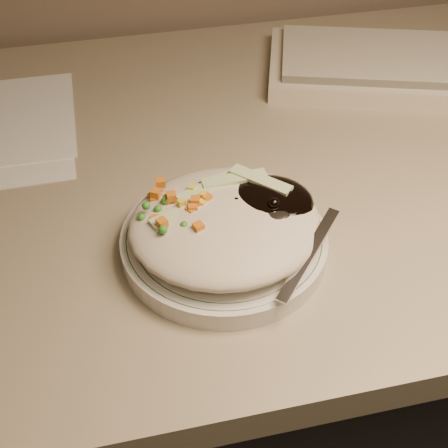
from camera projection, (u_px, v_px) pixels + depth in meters
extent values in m
cube|color=gray|center=(255.00, 164.00, 0.79)|extent=(1.40, 0.70, 0.04)
cylinder|color=silver|center=(224.00, 243.00, 0.64)|extent=(0.21, 0.21, 0.02)
torus|color=#144723|center=(224.00, 236.00, 0.63)|extent=(0.20, 0.20, 0.00)
torus|color=#144723|center=(224.00, 236.00, 0.63)|extent=(0.18, 0.18, 0.00)
ellipsoid|color=beige|center=(225.00, 224.00, 0.61)|extent=(0.19, 0.18, 0.04)
ellipsoid|color=black|center=(265.00, 204.00, 0.63)|extent=(0.10, 0.09, 0.03)
ellipsoid|color=orange|center=(177.00, 216.00, 0.62)|extent=(0.08, 0.08, 0.02)
sphere|color=black|center=(236.00, 203.00, 0.62)|extent=(0.01, 0.01, 0.01)
sphere|color=black|center=(263.00, 195.00, 0.63)|extent=(0.01, 0.01, 0.01)
sphere|color=black|center=(287.00, 193.00, 0.62)|extent=(0.01, 0.01, 0.01)
sphere|color=black|center=(276.00, 190.00, 0.63)|extent=(0.01, 0.01, 0.01)
sphere|color=black|center=(274.00, 204.00, 0.61)|extent=(0.01, 0.01, 0.01)
sphere|color=black|center=(262.00, 199.00, 0.62)|extent=(0.01, 0.01, 0.01)
sphere|color=black|center=(270.00, 191.00, 0.63)|extent=(0.01, 0.01, 0.01)
cube|color=orange|center=(171.00, 196.00, 0.61)|extent=(0.01, 0.01, 0.01)
cube|color=orange|center=(191.00, 217.00, 0.61)|extent=(0.01, 0.01, 0.01)
cube|color=orange|center=(156.00, 193.00, 0.62)|extent=(0.01, 0.01, 0.01)
cube|color=orange|center=(195.00, 201.00, 0.61)|extent=(0.01, 0.01, 0.01)
cube|color=orange|center=(193.00, 208.00, 0.60)|extent=(0.01, 0.01, 0.01)
cube|color=orange|center=(154.00, 197.00, 0.63)|extent=(0.01, 0.01, 0.01)
cube|color=orange|center=(169.00, 199.00, 0.62)|extent=(0.01, 0.01, 0.01)
cube|color=orange|center=(191.00, 211.00, 0.61)|extent=(0.01, 0.01, 0.01)
cube|color=orange|center=(206.00, 198.00, 0.61)|extent=(0.01, 0.01, 0.01)
cube|color=orange|center=(161.00, 183.00, 0.63)|extent=(0.01, 0.01, 0.01)
cube|color=orange|center=(162.00, 223.00, 0.59)|extent=(0.01, 0.01, 0.01)
cube|color=orange|center=(198.00, 227.00, 0.58)|extent=(0.01, 0.01, 0.01)
cube|color=orange|center=(155.00, 221.00, 0.60)|extent=(0.01, 0.01, 0.01)
cube|color=orange|center=(155.00, 200.00, 0.63)|extent=(0.01, 0.01, 0.01)
sphere|color=#388C28|center=(191.00, 206.00, 0.61)|extent=(0.01, 0.01, 0.01)
sphere|color=#388C28|center=(163.00, 230.00, 0.58)|extent=(0.01, 0.01, 0.01)
sphere|color=#388C28|center=(158.00, 209.00, 0.61)|extent=(0.01, 0.01, 0.01)
sphere|color=#388C28|center=(146.00, 206.00, 0.60)|extent=(0.01, 0.01, 0.01)
sphere|color=#388C28|center=(187.00, 203.00, 0.62)|extent=(0.01, 0.01, 0.01)
sphere|color=#388C28|center=(200.00, 226.00, 0.60)|extent=(0.01, 0.01, 0.01)
sphere|color=#388C28|center=(177.00, 213.00, 0.61)|extent=(0.01, 0.01, 0.01)
sphere|color=#388C28|center=(173.00, 227.00, 0.60)|extent=(0.01, 0.01, 0.01)
sphere|color=#388C28|center=(142.00, 217.00, 0.61)|extent=(0.01, 0.01, 0.01)
sphere|color=#388C28|center=(167.00, 198.00, 0.61)|extent=(0.01, 0.01, 0.01)
sphere|color=#388C28|center=(165.00, 200.00, 0.61)|extent=(0.01, 0.01, 0.01)
sphere|color=#388C28|center=(161.00, 221.00, 0.60)|extent=(0.01, 0.01, 0.01)
sphere|color=#388C28|center=(184.00, 225.00, 0.59)|extent=(0.01, 0.01, 0.01)
sphere|color=#388C28|center=(207.00, 190.00, 0.63)|extent=(0.01, 0.01, 0.01)
cube|color=yellow|center=(186.00, 203.00, 0.62)|extent=(0.01, 0.01, 0.01)
cube|color=yellow|center=(202.00, 204.00, 0.61)|extent=(0.01, 0.01, 0.01)
cube|color=yellow|center=(174.00, 203.00, 0.62)|extent=(0.01, 0.01, 0.01)
cube|color=yellow|center=(182.00, 203.00, 0.61)|extent=(0.01, 0.01, 0.01)
cube|color=yellow|center=(177.00, 214.00, 0.61)|extent=(0.01, 0.01, 0.01)
cube|color=yellow|center=(203.00, 195.00, 0.61)|extent=(0.01, 0.01, 0.01)
cube|color=yellow|center=(192.00, 189.00, 0.63)|extent=(0.01, 0.01, 0.01)
cube|color=yellow|center=(187.00, 214.00, 0.61)|extent=(0.01, 0.01, 0.01)
cube|color=#B2D18C|center=(207.00, 187.00, 0.63)|extent=(0.07, 0.04, 0.00)
cube|color=#B2D18C|center=(234.00, 179.00, 0.64)|extent=(0.07, 0.02, 0.00)
cube|color=#B2D18C|center=(183.00, 212.00, 0.61)|extent=(0.07, 0.04, 0.00)
cube|color=#B2D18C|center=(261.00, 180.00, 0.63)|extent=(0.06, 0.06, 0.00)
ellipsoid|color=silver|center=(275.00, 212.00, 0.61)|extent=(0.06, 0.06, 0.01)
cube|color=silver|center=(309.00, 254.00, 0.58)|extent=(0.09, 0.09, 0.03)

